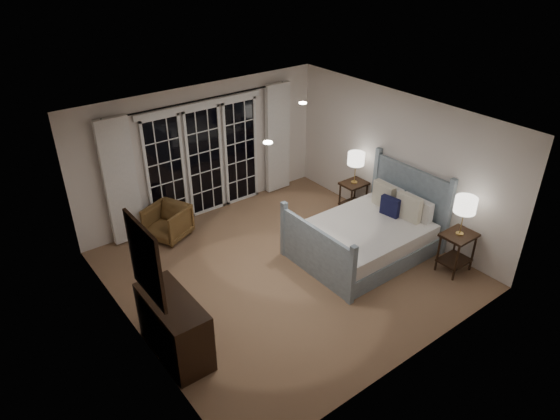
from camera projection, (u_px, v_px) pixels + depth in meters
floor at (285, 270)px, 8.14m from camera, size 5.00×5.00×0.00m
ceiling at (286, 123)px, 6.91m from camera, size 5.00×5.00×0.00m
wall_left at (127, 261)px, 6.21m from camera, size 0.02×5.00×2.50m
wall_right at (397, 162)px, 8.85m from camera, size 0.02×5.00×2.50m
wall_back at (203, 151)px, 9.26m from camera, size 5.00×0.02×2.50m
wall_front at (417, 284)px, 5.79m from camera, size 5.00×0.02×2.50m
french_doors at (205, 160)px, 9.31m from camera, size 2.50×0.04×2.20m
curtain_rod at (201, 100)px, 8.70m from camera, size 3.50×0.03×0.03m
curtain_left at (121, 182)px, 8.35m from camera, size 0.55×0.10×2.25m
curtain_right at (278, 139)px, 10.09m from camera, size 0.55×0.10×2.25m
downlight_a at (303, 103)px, 7.75m from camera, size 0.12×0.12×0.01m
downlight_b at (268, 142)px, 6.32m from camera, size 0.12×0.12×0.01m
bed at (367, 236)px, 8.43m from camera, size 2.23×1.60×1.30m
nightstand_left at (457, 246)px, 7.91m from camera, size 0.53×0.42×0.69m
nightstand_right at (353, 193)px, 9.61m from camera, size 0.49×0.39×0.63m
lamp_left at (466, 205)px, 7.55m from camera, size 0.34×0.34×0.65m
lamp_right at (356, 159)px, 9.26m from camera, size 0.32×0.32×0.61m
armchair at (168, 222)px, 8.85m from camera, size 0.89×0.88×0.62m
dresser at (174, 326)px, 6.37m from camera, size 0.51×1.20×0.85m
mirror at (145, 261)px, 5.69m from camera, size 0.05×0.85×1.00m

